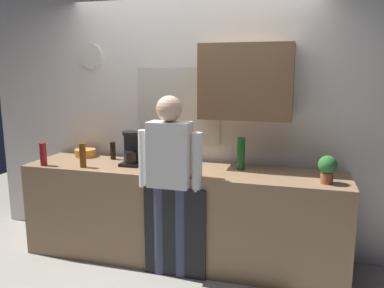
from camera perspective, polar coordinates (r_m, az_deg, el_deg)
ground_plane at (r=3.66m, az=-3.13°, el=-18.63°), size 8.00×8.00×0.00m
kitchen_counter at (r=3.73m, az=-1.69°, el=-10.40°), size 3.02×0.64×0.90m
dishwasher_panel at (r=3.44m, az=-2.58°, el=-13.10°), size 0.56×0.02×0.81m
back_wall_assembly at (r=3.87m, az=0.99°, el=4.22°), size 4.62×0.42×2.60m
coffee_maker at (r=3.75m, az=-8.77°, el=-0.87°), size 0.20×0.20×0.33m
bottle_amber_beer at (r=3.76m, az=-15.94°, el=-1.63°), size 0.06×0.06×0.23m
bottle_dark_sauce at (r=4.03m, az=-11.68°, el=-0.97°), size 0.06×0.06×0.18m
bottle_green_wine at (r=3.55m, az=7.28°, el=-1.43°), size 0.07×0.07×0.30m
bottle_red_vinegar at (r=3.95m, az=-21.24°, el=-1.43°), size 0.06×0.06×0.22m
cup_yellow_cup at (r=3.77m, az=-2.88°, el=-2.32°), size 0.07×0.07×0.08m
cup_blue_mug at (r=4.03m, az=-9.57°, el=-1.49°), size 0.08×0.08×0.10m
cup_terracotta_mug at (r=3.49m, az=-6.99°, el=-3.38°), size 0.08×0.08×0.09m
mixing_bowl at (r=4.24m, az=-15.57°, el=-1.27°), size 0.22×0.22×0.08m
potted_plant at (r=3.28m, az=19.48°, el=-3.31°), size 0.15×0.15×0.23m
person_at_sink at (r=3.30m, az=-3.30°, el=-4.14°), size 0.57×0.22×1.60m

